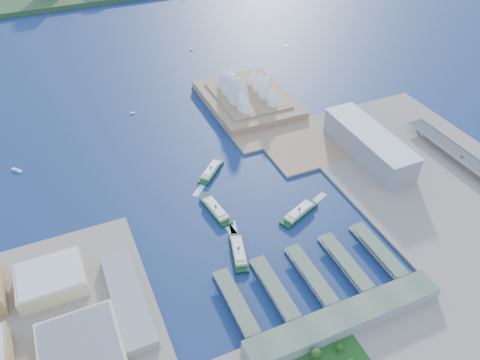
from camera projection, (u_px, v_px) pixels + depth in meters
name	position (u px, v px, depth m)	size (l,w,h in m)	color
ground	(266.00, 235.00, 531.88)	(3000.00, 3000.00, 0.00)	#0F1C46
east_land	(460.00, 203.00, 570.77)	(240.00, 500.00, 3.00)	gray
peninsula	(254.00, 108.00, 749.53)	(135.00, 220.00, 3.00)	#987453
opera_house	(248.00, 85.00, 743.77)	(134.00, 180.00, 58.00)	white
toaster_building	(369.00, 144.00, 637.10)	(45.00, 155.00, 35.00)	gray
ferry_wharves	(311.00, 275.00, 480.04)	(184.00, 90.00, 9.30)	#53624A
terminal_building	(345.00, 318.00, 434.96)	(200.00, 28.00, 12.00)	gray
ferry_a	(216.00, 209.00, 557.74)	(14.74, 57.92, 10.95)	#0E381A
ferry_b	(211.00, 170.00, 617.17)	(13.96, 54.84, 10.37)	#0E381A
ferry_c	(239.00, 251.00, 505.77)	(14.33, 56.31, 10.65)	#0E381A
ferry_d	(299.00, 211.00, 554.19)	(14.55, 57.15, 10.81)	#0E381A
boat_a	(17.00, 170.00, 622.86)	(3.96, 15.83, 3.05)	white
boat_b	(132.00, 113.00, 737.76)	(3.02, 8.64, 2.33)	white
boat_c	(286.00, 46.00, 939.79)	(3.20, 10.97, 2.47)	white
boat_e	(191.00, 49.00, 927.02)	(3.14, 9.87, 2.42)	white
car_c	(462.00, 156.00, 623.00)	(1.66, 4.07, 1.18)	slate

